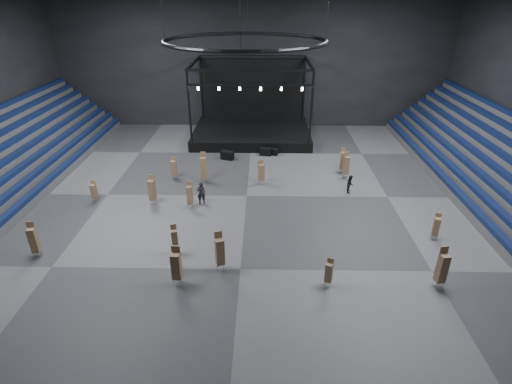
{
  "coord_description": "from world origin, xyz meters",
  "views": [
    {
      "loc": [
        1.42,
        -31.55,
        16.31
      ],
      "look_at": [
        0.86,
        -2.0,
        1.4
      ],
      "focal_mm": 28.0,
      "sensor_mm": 36.0,
      "label": 1
    }
  ],
  "objects_px": {
    "chair_stack_5": "(175,240)",
    "chair_stack_10": "(343,160)",
    "chair_stack_7": "(261,172)",
    "chair_stack_13": "(176,265)",
    "chair_stack_1": "(346,165)",
    "chair_stack_14": "(203,167)",
    "chair_stack_4": "(190,195)",
    "chair_stack_8": "(94,191)",
    "chair_stack_3": "(220,251)",
    "crew_member": "(350,184)",
    "chair_stack_12": "(436,226)",
    "stage": "(252,125)",
    "flight_case_left": "(227,155)",
    "flight_case_right": "(273,152)",
    "chair_stack_2": "(174,168)",
    "chair_stack_0": "(329,272)",
    "chair_stack_11": "(442,267)",
    "flight_case_mid": "(266,152)",
    "man_center": "(201,193)",
    "chair_stack_6": "(152,190)"
  },
  "relations": [
    {
      "from": "chair_stack_5",
      "to": "chair_stack_10",
      "type": "bearing_deg",
      "value": 31.38
    },
    {
      "from": "chair_stack_7",
      "to": "chair_stack_13",
      "type": "distance_m",
      "value": 15.35
    },
    {
      "from": "chair_stack_0",
      "to": "flight_case_mid",
      "type": "bearing_deg",
      "value": 123.32
    },
    {
      "from": "stage",
      "to": "chair_stack_13",
      "type": "distance_m",
      "value": 28.48
    },
    {
      "from": "chair_stack_3",
      "to": "crew_member",
      "type": "distance_m",
      "value": 15.65
    },
    {
      "from": "chair_stack_0",
      "to": "chair_stack_2",
      "type": "relative_size",
      "value": 0.87
    },
    {
      "from": "chair_stack_1",
      "to": "chair_stack_5",
      "type": "xyz_separation_m",
      "value": [
        -14.0,
        -13.05,
        -0.14
      ]
    },
    {
      "from": "flight_case_mid",
      "to": "chair_stack_5",
      "type": "bearing_deg",
      "value": -108.36
    },
    {
      "from": "chair_stack_2",
      "to": "chair_stack_6",
      "type": "height_order",
      "value": "chair_stack_6"
    },
    {
      "from": "chair_stack_1",
      "to": "crew_member",
      "type": "distance_m",
      "value": 3.18
    },
    {
      "from": "chair_stack_11",
      "to": "chair_stack_13",
      "type": "bearing_deg",
      "value": 170.47
    },
    {
      "from": "flight_case_left",
      "to": "chair_stack_10",
      "type": "bearing_deg",
      "value": -15.42
    },
    {
      "from": "chair_stack_4",
      "to": "chair_stack_13",
      "type": "height_order",
      "value": "chair_stack_13"
    },
    {
      "from": "flight_case_right",
      "to": "chair_stack_10",
      "type": "distance_m",
      "value": 8.31
    },
    {
      "from": "chair_stack_5",
      "to": "crew_member",
      "type": "bearing_deg",
      "value": 21.06
    },
    {
      "from": "chair_stack_0",
      "to": "chair_stack_8",
      "type": "bearing_deg",
      "value": 173.46
    },
    {
      "from": "chair_stack_11",
      "to": "chair_stack_5",
      "type": "bearing_deg",
      "value": 160.15
    },
    {
      "from": "chair_stack_10",
      "to": "flight_case_right",
      "type": "bearing_deg",
      "value": 156.4
    },
    {
      "from": "chair_stack_14",
      "to": "chair_stack_13",
      "type": "bearing_deg",
      "value": -87.01
    },
    {
      "from": "chair_stack_3",
      "to": "chair_stack_10",
      "type": "distance_m",
      "value": 19.11
    },
    {
      "from": "flight_case_mid",
      "to": "chair_stack_0",
      "type": "height_order",
      "value": "chair_stack_0"
    },
    {
      "from": "chair_stack_8",
      "to": "chair_stack_5",
      "type": "bearing_deg",
      "value": -37.81
    },
    {
      "from": "chair_stack_7",
      "to": "chair_stack_12",
      "type": "xyz_separation_m",
      "value": [
        12.74,
        -9.18,
        -0.12
      ]
    },
    {
      "from": "flight_case_mid",
      "to": "chair_stack_7",
      "type": "height_order",
      "value": "chair_stack_7"
    },
    {
      "from": "chair_stack_10",
      "to": "crew_member",
      "type": "bearing_deg",
      "value": -79.52
    },
    {
      "from": "stage",
      "to": "chair_stack_2",
      "type": "distance_m",
      "value": 14.62
    },
    {
      "from": "chair_stack_1",
      "to": "chair_stack_5",
      "type": "distance_m",
      "value": 19.13
    },
    {
      "from": "flight_case_mid",
      "to": "chair_stack_11",
      "type": "bearing_deg",
      "value": -64.23
    },
    {
      "from": "man_center",
      "to": "crew_member",
      "type": "bearing_deg",
      "value": 171.64
    },
    {
      "from": "chair_stack_2",
      "to": "chair_stack_14",
      "type": "height_order",
      "value": "chair_stack_14"
    },
    {
      "from": "flight_case_left",
      "to": "chair_stack_7",
      "type": "relative_size",
      "value": 0.58
    },
    {
      "from": "chair_stack_0",
      "to": "chair_stack_7",
      "type": "relative_size",
      "value": 0.82
    },
    {
      "from": "chair_stack_1",
      "to": "man_center",
      "type": "relative_size",
      "value": 1.31
    },
    {
      "from": "chair_stack_5",
      "to": "chair_stack_8",
      "type": "xyz_separation_m",
      "value": [
        -8.54,
        7.67,
        -0.18
      ]
    },
    {
      "from": "chair_stack_8",
      "to": "crew_member",
      "type": "distance_m",
      "value": 22.5
    },
    {
      "from": "chair_stack_3",
      "to": "chair_stack_7",
      "type": "bearing_deg",
      "value": 59.28
    },
    {
      "from": "chair_stack_4",
      "to": "chair_stack_6",
      "type": "bearing_deg",
      "value": -177.28
    },
    {
      "from": "chair_stack_14",
      "to": "chair_stack_4",
      "type": "bearing_deg",
      "value": -93.39
    },
    {
      "from": "chair_stack_2",
      "to": "chair_stack_1",
      "type": "bearing_deg",
      "value": 1.6
    },
    {
      "from": "chair_stack_10",
      "to": "man_center",
      "type": "bearing_deg",
      "value": -141.7
    },
    {
      "from": "chair_stack_12",
      "to": "stage",
      "type": "bearing_deg",
      "value": 138.12
    },
    {
      "from": "chair_stack_8",
      "to": "chair_stack_3",
      "type": "bearing_deg",
      "value": -33.98
    },
    {
      "from": "chair_stack_1",
      "to": "chair_stack_7",
      "type": "relative_size",
      "value": 1.11
    },
    {
      "from": "chair_stack_12",
      "to": "man_center",
      "type": "height_order",
      "value": "chair_stack_12"
    },
    {
      "from": "flight_case_mid",
      "to": "chair_stack_5",
      "type": "xyz_separation_m",
      "value": [
        -6.24,
        -18.81,
        0.77
      ]
    },
    {
      "from": "chair_stack_0",
      "to": "chair_stack_5",
      "type": "height_order",
      "value": "chair_stack_5"
    },
    {
      "from": "flight_case_right",
      "to": "chair_stack_14",
      "type": "distance_m",
      "value": 9.87
    },
    {
      "from": "chair_stack_1",
      "to": "chair_stack_11",
      "type": "height_order",
      "value": "chair_stack_11"
    },
    {
      "from": "flight_case_right",
      "to": "chair_stack_8",
      "type": "height_order",
      "value": "chair_stack_8"
    },
    {
      "from": "chair_stack_12",
      "to": "chair_stack_3",
      "type": "bearing_deg",
      "value": -149.36
    }
  ]
}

